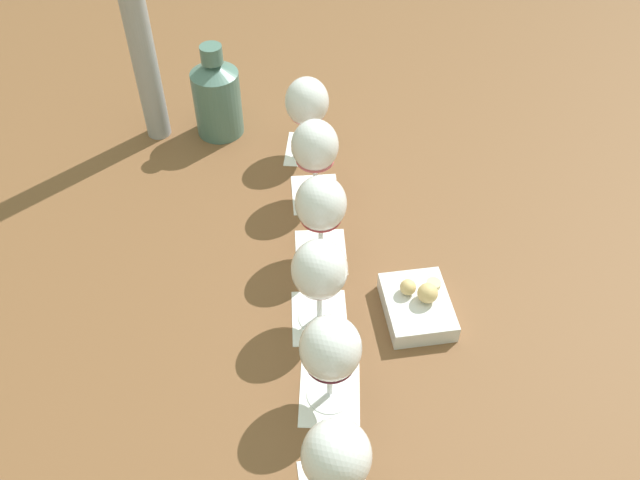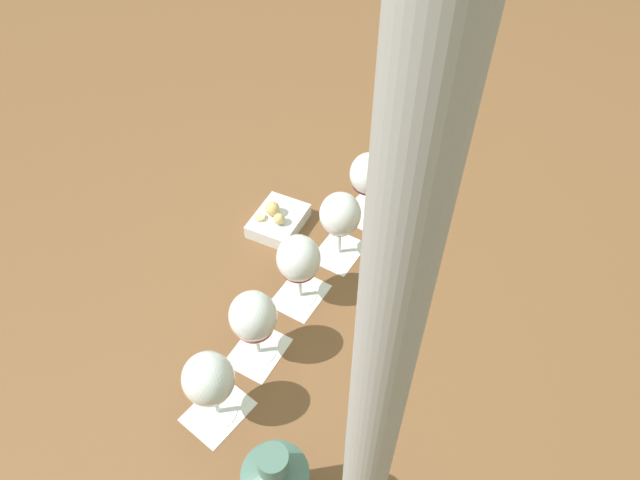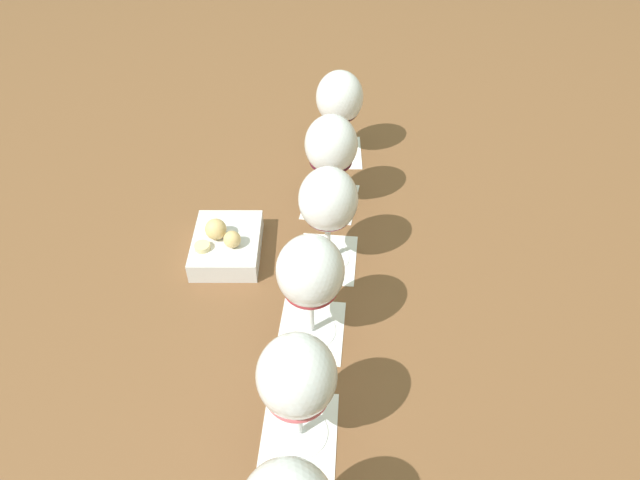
{
  "view_description": "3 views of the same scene",
  "coord_description": "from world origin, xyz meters",
  "px_view_note": "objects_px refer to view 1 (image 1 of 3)",
  "views": [
    {
      "loc": [
        0.7,
        -0.29,
        0.91
      ],
      "look_at": [
        -0.0,
        -0.0,
        0.11
      ],
      "focal_mm": 38.0,
      "sensor_mm": 36.0,
      "label": 1
    },
    {
      "loc": [
        -0.77,
        -0.16,
        0.98
      ],
      "look_at": [
        -0.0,
        -0.0,
        0.11
      ],
      "focal_mm": 32.0,
      "sensor_mm": 36.0,
      "label": 2
    },
    {
      "loc": [
        -0.57,
        0.14,
        0.65
      ],
      "look_at": [
        -0.0,
        -0.0,
        0.11
      ],
      "focal_mm": 32.0,
      "sensor_mm": 36.0,
      "label": 3
    }
  ],
  "objects_px": {
    "wine_glass_3": "(319,273)",
    "wine_glass_4": "(330,351)",
    "wine_glass_0": "(307,105)",
    "ceramic_vase": "(217,96)",
    "wine_glass_2": "(321,207)",
    "wine_glass_1": "(315,148)",
    "snack_dish": "(418,305)",
    "wine_glass_5": "(336,458)"
  },
  "relations": [
    {
      "from": "wine_glass_1",
      "to": "wine_glass_5",
      "type": "xyz_separation_m",
      "value": [
        0.58,
        -0.2,
        -0.0
      ]
    },
    {
      "from": "wine_glass_0",
      "to": "wine_glass_3",
      "type": "height_order",
      "value": "same"
    },
    {
      "from": "wine_glass_3",
      "to": "snack_dish",
      "type": "distance_m",
      "value": 0.19
    },
    {
      "from": "wine_glass_0",
      "to": "wine_glass_1",
      "type": "xyz_separation_m",
      "value": [
        0.14,
        -0.04,
        0.0
      ]
    },
    {
      "from": "wine_glass_2",
      "to": "wine_glass_5",
      "type": "xyz_separation_m",
      "value": [
        0.43,
        -0.15,
        -0.0
      ]
    },
    {
      "from": "snack_dish",
      "to": "wine_glass_5",
      "type": "bearing_deg",
      "value": -46.49
    },
    {
      "from": "wine_glass_2",
      "to": "wine_glass_4",
      "type": "bearing_deg",
      "value": -19.67
    },
    {
      "from": "wine_glass_1",
      "to": "wine_glass_4",
      "type": "distance_m",
      "value": 0.45
    },
    {
      "from": "wine_glass_0",
      "to": "snack_dish",
      "type": "xyz_separation_m",
      "value": [
        0.47,
        0.01,
        -0.09
      ]
    },
    {
      "from": "wine_glass_5",
      "to": "wine_glass_3",
      "type": "bearing_deg",
      "value": 161.75
    },
    {
      "from": "wine_glass_1",
      "to": "wine_glass_3",
      "type": "bearing_deg",
      "value": -20.64
    },
    {
      "from": "wine_glass_2",
      "to": "wine_glass_3",
      "type": "height_order",
      "value": "same"
    },
    {
      "from": "wine_glass_3",
      "to": "snack_dish",
      "type": "height_order",
      "value": "wine_glass_3"
    },
    {
      "from": "ceramic_vase",
      "to": "wine_glass_4",
      "type": "bearing_deg",
      "value": -2.86
    },
    {
      "from": "wine_glass_2",
      "to": "wine_glass_1",
      "type": "bearing_deg",
      "value": 161.71
    },
    {
      "from": "wine_glass_2",
      "to": "wine_glass_4",
      "type": "height_order",
      "value": "same"
    },
    {
      "from": "wine_glass_2",
      "to": "snack_dish",
      "type": "relative_size",
      "value": 1.1
    },
    {
      "from": "wine_glass_2",
      "to": "wine_glass_3",
      "type": "bearing_deg",
      "value": -23.14
    },
    {
      "from": "wine_glass_0",
      "to": "wine_glass_4",
      "type": "bearing_deg",
      "value": -18.28
    },
    {
      "from": "wine_glass_1",
      "to": "wine_glass_3",
      "type": "height_order",
      "value": "same"
    },
    {
      "from": "wine_glass_0",
      "to": "wine_glass_2",
      "type": "xyz_separation_m",
      "value": [
        0.29,
        -0.09,
        0.0
      ]
    },
    {
      "from": "wine_glass_4",
      "to": "ceramic_vase",
      "type": "distance_m",
      "value": 0.7
    },
    {
      "from": "wine_glass_1",
      "to": "snack_dish",
      "type": "distance_m",
      "value": 0.35
    },
    {
      "from": "ceramic_vase",
      "to": "wine_glass_0",
      "type": "bearing_deg",
      "value": 48.31
    },
    {
      "from": "wine_glass_1",
      "to": "ceramic_vase",
      "type": "relative_size",
      "value": 0.83
    },
    {
      "from": "wine_glass_3",
      "to": "wine_glass_4",
      "type": "height_order",
      "value": "same"
    },
    {
      "from": "wine_glass_0",
      "to": "snack_dish",
      "type": "distance_m",
      "value": 0.48
    },
    {
      "from": "wine_glass_5",
      "to": "ceramic_vase",
      "type": "xyz_separation_m",
      "value": [
        -0.85,
        0.09,
        -0.03
      ]
    },
    {
      "from": "wine_glass_4",
      "to": "snack_dish",
      "type": "xyz_separation_m",
      "value": [
        -0.09,
        0.2,
        -0.09
      ]
    },
    {
      "from": "snack_dish",
      "to": "wine_glass_0",
      "type": "bearing_deg",
      "value": -178.81
    },
    {
      "from": "wine_glass_0",
      "to": "snack_dish",
      "type": "height_order",
      "value": "wine_glass_0"
    },
    {
      "from": "wine_glass_0",
      "to": "wine_glass_2",
      "type": "relative_size",
      "value": 1.0
    },
    {
      "from": "wine_glass_2",
      "to": "wine_glass_3",
      "type": "xyz_separation_m",
      "value": [
        0.14,
        -0.06,
        -0.0
      ]
    },
    {
      "from": "wine_glass_0",
      "to": "ceramic_vase",
      "type": "height_order",
      "value": "ceramic_vase"
    },
    {
      "from": "wine_glass_4",
      "to": "ceramic_vase",
      "type": "relative_size",
      "value": 0.83
    },
    {
      "from": "wine_glass_1",
      "to": "wine_glass_5",
      "type": "height_order",
      "value": "same"
    },
    {
      "from": "wine_glass_3",
      "to": "wine_glass_4",
      "type": "distance_m",
      "value": 0.15
    },
    {
      "from": "wine_glass_3",
      "to": "wine_glass_4",
      "type": "xyz_separation_m",
      "value": [
        0.14,
        -0.04,
        0.0
      ]
    },
    {
      "from": "wine_glass_1",
      "to": "wine_glass_2",
      "type": "relative_size",
      "value": 1.0
    },
    {
      "from": "wine_glass_0",
      "to": "ceramic_vase",
      "type": "xyz_separation_m",
      "value": [
        -0.13,
        -0.15,
        -0.03
      ]
    },
    {
      "from": "wine_glass_1",
      "to": "wine_glass_2",
      "type": "height_order",
      "value": "same"
    },
    {
      "from": "wine_glass_0",
      "to": "wine_glass_5",
      "type": "xyz_separation_m",
      "value": [
        0.71,
        -0.24,
        -0.0
      ]
    }
  ]
}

